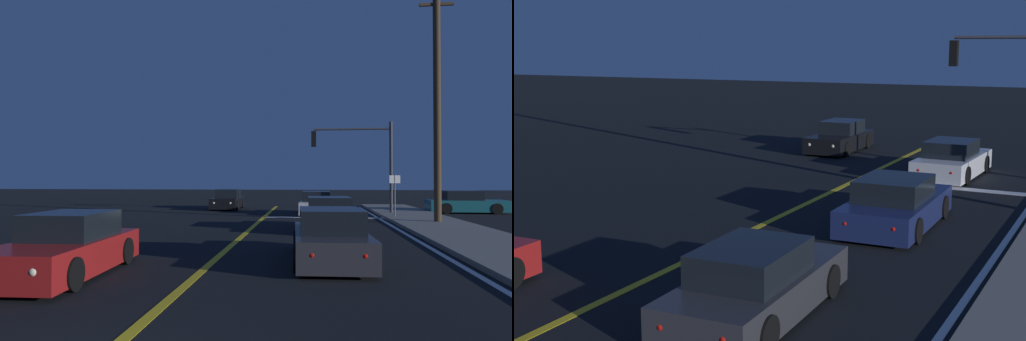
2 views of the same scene
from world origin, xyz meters
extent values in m
cube|color=gold|center=(0.00, 11.33, 0.01)|extent=(0.20, 38.51, 0.01)
cube|color=white|center=(5.99, 11.33, 0.01)|extent=(0.16, 38.51, 0.01)
cube|color=white|center=(3.12, 21.16, 0.01)|extent=(6.24, 0.50, 0.01)
cube|color=silver|center=(2.82, 23.31, 0.44)|extent=(1.96, 4.52, 0.68)
cube|color=black|center=(2.81, 23.04, 1.04)|extent=(1.61, 2.11, 0.60)
cylinder|color=black|center=(2.05, 24.72, 0.32)|extent=(0.25, 0.65, 0.64)
cylinder|color=black|center=(3.70, 24.66, 0.32)|extent=(0.25, 0.65, 0.64)
cylinder|color=black|center=(1.94, 21.97, 0.32)|extent=(0.25, 0.65, 0.64)
cylinder|color=black|center=(3.59, 21.90, 0.32)|extent=(0.25, 0.65, 0.64)
sphere|color=#FFF4CC|center=(2.36, 25.50, 0.52)|extent=(0.18, 0.18, 0.18)
sphere|color=#FFF4CC|center=(3.46, 25.45, 0.52)|extent=(0.18, 0.18, 0.18)
sphere|color=red|center=(2.18, 21.16, 0.52)|extent=(0.14, 0.14, 0.14)
sphere|color=red|center=(3.28, 21.12, 0.52)|extent=(0.14, 0.14, 0.14)
cube|color=black|center=(-3.08, 27.35, 0.44)|extent=(1.75, 4.38, 0.68)
cube|color=black|center=(-3.08, 27.61, 1.04)|extent=(1.49, 2.02, 0.60)
cylinder|color=black|center=(-2.27, 26.00, 0.32)|extent=(0.23, 0.64, 0.64)
cylinder|color=black|center=(-3.86, 25.99, 0.32)|extent=(0.23, 0.64, 0.64)
cylinder|color=black|center=(-2.29, 28.71, 0.32)|extent=(0.23, 0.64, 0.64)
cylinder|color=black|center=(-3.88, 28.70, 0.32)|extent=(0.23, 0.64, 0.64)
sphere|color=#FFF4CC|center=(-2.53, 25.23, 0.52)|extent=(0.18, 0.18, 0.18)
sphere|color=#FFF4CC|center=(-3.59, 25.22, 0.52)|extent=(0.18, 0.18, 0.18)
sphere|color=red|center=(-2.56, 29.49, 0.52)|extent=(0.14, 0.14, 0.14)
sphere|color=red|center=(-3.62, 29.48, 0.52)|extent=(0.14, 0.14, 0.14)
cube|color=#2D2D33|center=(2.91, 8.20, 0.44)|extent=(1.87, 4.59, 0.68)
cube|color=black|center=(2.92, 7.93, 1.04)|extent=(1.55, 2.14, 0.60)
cylinder|color=black|center=(2.06, 9.58, 0.32)|extent=(0.24, 0.65, 0.64)
cylinder|color=black|center=(3.67, 9.64, 0.32)|extent=(0.24, 0.65, 0.64)
cylinder|color=black|center=(2.15, 6.77, 0.32)|extent=(0.24, 0.65, 0.64)
cylinder|color=black|center=(3.76, 6.82, 0.32)|extent=(0.24, 0.65, 0.64)
sphere|color=#FFF4CC|center=(2.30, 10.40, 0.52)|extent=(0.18, 0.18, 0.18)
sphere|color=#FFF4CC|center=(3.37, 10.43, 0.52)|extent=(0.18, 0.18, 0.18)
sphere|color=red|center=(2.45, 5.97, 0.52)|extent=(0.14, 0.14, 0.14)
sphere|color=red|center=(3.52, 6.00, 0.52)|extent=(0.14, 0.14, 0.14)
cube|color=navy|center=(3.18, 15.41, 0.44)|extent=(1.97, 4.57, 0.68)
cube|color=black|center=(3.18, 15.13, 1.04)|extent=(1.66, 2.11, 0.60)
cylinder|color=black|center=(2.27, 16.80, 0.32)|extent=(0.23, 0.64, 0.64)
cylinder|color=black|center=(4.04, 16.83, 0.32)|extent=(0.23, 0.64, 0.64)
cylinder|color=black|center=(2.31, 13.99, 0.32)|extent=(0.23, 0.64, 0.64)
cylinder|color=black|center=(4.09, 14.01, 0.32)|extent=(0.23, 0.64, 0.64)
sphere|color=#FFF4CC|center=(2.55, 17.61, 0.52)|extent=(0.18, 0.18, 0.18)
sphere|color=#FFF4CC|center=(3.73, 17.63, 0.52)|extent=(0.18, 0.18, 0.18)
sphere|color=red|center=(2.62, 13.18, 0.52)|extent=(0.14, 0.14, 0.14)
sphere|color=red|center=(3.80, 13.20, 0.52)|extent=(0.14, 0.14, 0.14)
sphere|color=red|center=(-2.35, 8.05, 0.52)|extent=(0.14, 0.14, 0.14)
cylinder|color=#38383D|center=(4.85, 23.46, 4.91)|extent=(4.37, 0.12, 0.12)
cube|color=black|center=(2.67, 23.46, 4.36)|extent=(0.28, 0.28, 0.90)
sphere|color=red|center=(2.67, 23.46, 4.63)|extent=(0.22, 0.22, 0.22)
sphere|color=#4C2D05|center=(2.67, 23.46, 4.36)|extent=(0.22, 0.22, 0.22)
sphere|color=#0A3814|center=(2.67, 23.46, 4.09)|extent=(0.22, 0.22, 0.22)
camera|label=1|loc=(2.39, -3.58, 2.09)|focal=32.54mm
camera|label=2|loc=(8.57, -2.53, 4.71)|focal=51.09mm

